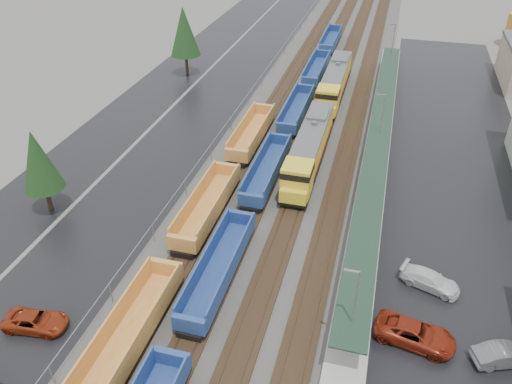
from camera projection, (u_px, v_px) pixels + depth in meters
The scene contains 17 objects.
ballast_strip at pixel (313, 114), 70.56m from camera, with size 20.00×160.00×0.08m, color #302D2B.
trackbed at pixel (313, 113), 70.50m from camera, with size 14.60×160.00×0.22m.
west_parking_lot at pixel (213, 102), 73.87m from camera, with size 10.00×160.00×0.02m, color black.
west_road at pixel (151, 95), 76.06m from camera, with size 9.00×160.00×0.02m, color black.
east_commuter_lot at pixel (458, 167), 58.39m from camera, with size 16.00×100.00×0.02m, color black.
station_platform at pixel (377, 151), 60.08m from camera, with size 3.00×80.00×8.00m.
chainlink_fence at pixel (245, 100), 70.52m from camera, with size 0.08×160.04×2.02m.
tree_west_near at pixel (38, 160), 48.12m from camera, with size 3.96×3.96×9.00m.
tree_west_far at pixel (184, 31), 79.69m from camera, with size 4.84×4.84×11.00m.
locomotive_lead at pixel (309, 150), 56.95m from camera, with size 3.02×19.87×4.50m.
locomotive_trail at pixel (334, 83), 73.79m from camera, with size 3.02×19.87×4.50m.
well_string_yellow at pixel (131, 331), 36.50m from camera, with size 2.84×79.62×2.52m.
well_string_blue at pixel (267, 170), 55.60m from camera, with size 2.64×114.10×2.34m.
parked_car_west_c at pixel (36, 321), 38.00m from camera, with size 4.89×2.26×1.36m, color maroon.
parked_car_east_b at pixel (415, 334), 36.84m from camera, with size 5.88×2.71×1.63m, color maroon.
parked_car_east_c at pixel (430, 280), 41.66m from camera, with size 4.93×2.00×1.43m, color silver.
parked_car_east_e at pixel (505, 355), 35.33m from camera, with size 4.61×1.61×1.52m, color #5A5D5F.
Camera 1 is at (9.35, -4.66, 30.01)m, focal length 35.00 mm.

